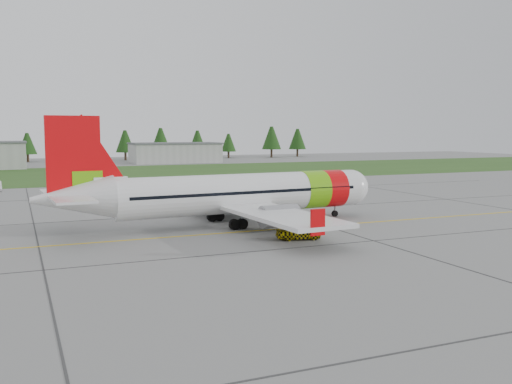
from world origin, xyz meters
name	(u,v)px	position (x,y,z in m)	size (l,w,h in m)	color
ground	(260,251)	(0.00, 0.00, 0.00)	(320.00, 320.00, 0.00)	gray
aircraft	(236,194)	(2.70, 11.98, 2.91)	(33.28, 30.70, 10.08)	white
follow_me_car	(299,217)	(4.69, 2.92, 1.82)	(1.47, 1.24, 3.65)	yellow
grass_strip	(102,174)	(0.00, 82.00, 0.01)	(320.00, 50.00, 0.03)	#30561E
taxi_guideline	(223,233)	(0.00, 8.00, 0.01)	(120.00, 0.25, 0.02)	gold
hangar_east	(175,153)	(25.00, 118.00, 2.60)	(24.00, 12.00, 5.20)	#A8A8A3
treeline	(75,144)	(0.00, 138.00, 5.00)	(160.00, 8.00, 10.00)	#1C3F14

